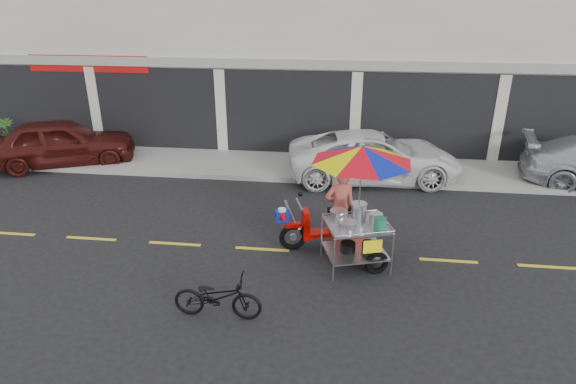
# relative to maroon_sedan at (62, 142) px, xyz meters

# --- Properties ---
(ground) EXTENTS (90.00, 90.00, 0.00)m
(ground) POSITION_rel_maroon_sedan_xyz_m (9.36, -4.70, -0.76)
(ground) COLOR black
(sidewalk) EXTENTS (45.00, 3.00, 0.15)m
(sidewalk) POSITION_rel_maroon_sedan_xyz_m (9.36, 0.80, -0.69)
(sidewalk) COLOR gray
(sidewalk) RESTS_ON ground
(shophouse_block) EXTENTS (36.00, 8.11, 10.40)m
(shophouse_block) POSITION_rel_maroon_sedan_xyz_m (12.17, 5.89, 3.47)
(shophouse_block) COLOR beige
(shophouse_block) RESTS_ON ground
(centerline) EXTENTS (42.00, 0.10, 0.01)m
(centerline) POSITION_rel_maroon_sedan_xyz_m (9.36, -4.70, -0.76)
(centerline) COLOR gold
(centerline) RESTS_ON ground
(maroon_sedan) EXTENTS (4.82, 3.44, 1.52)m
(maroon_sedan) POSITION_rel_maroon_sedan_xyz_m (0.00, 0.00, 0.00)
(maroon_sedan) COLOR #3F110E
(maroon_sedan) RESTS_ON ground
(white_pickup) EXTENTS (5.34, 2.95, 1.42)m
(white_pickup) POSITION_rel_maroon_sedan_xyz_m (9.94, 0.00, -0.05)
(white_pickup) COLOR white
(white_pickup) RESTS_ON ground
(plant_short) EXTENTS (0.69, 0.69, 1.01)m
(plant_short) POSITION_rel_maroon_sedan_xyz_m (-2.81, 1.21, -0.11)
(plant_short) COLOR #24471A
(plant_short) RESTS_ON sidewalk
(near_bicycle) EXTENTS (1.55, 0.55, 0.81)m
(near_bicycle) POSITION_rel_maroon_sedan_xyz_m (7.00, -7.13, -0.35)
(near_bicycle) COLOR black
(near_bicycle) RESTS_ON ground
(food_vendor_rig) EXTENTS (3.02, 2.50, 2.62)m
(food_vendor_rig) POSITION_rel_maroon_sedan_xyz_m (9.24, -4.77, 0.89)
(food_vendor_rig) COLOR black
(food_vendor_rig) RESTS_ON ground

